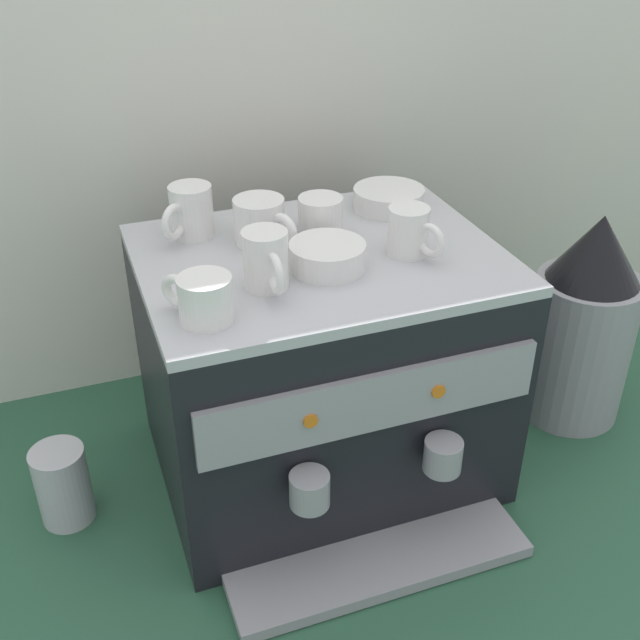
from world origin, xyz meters
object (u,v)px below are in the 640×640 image
espresso_machine (321,368)px  ceramic_cup_5 (203,299)px  ceramic_bowl_0 (389,199)px  coffee_grinder (583,324)px  ceramic_cup_3 (266,261)px  ceramic_cup_4 (319,217)px  ceramic_bowl_1 (327,257)px  ceramic_cup_2 (190,212)px  milk_pitcher (63,485)px  ceramic_cup_0 (410,232)px  ceramic_cup_1 (261,221)px

espresso_machine → ceramic_cup_5: size_ratio=5.88×
ceramic_bowl_0 → coffee_grinder: bearing=-23.5°
ceramic_cup_3 → ceramic_cup_4: ceramic_cup_3 is taller
espresso_machine → ceramic_cup_4: ceramic_cup_4 is taller
espresso_machine → ceramic_bowl_1: ceramic_bowl_1 is taller
espresso_machine → coffee_grinder: 0.49m
ceramic_cup_3 → ceramic_bowl_1: size_ratio=0.96×
ceramic_bowl_0 → ceramic_cup_2: bearing=179.0°
ceramic_cup_5 → milk_pitcher: 0.45m
ceramic_cup_2 → ceramic_cup_3: 0.21m
ceramic_cup_0 → ceramic_cup_4: (-0.10, 0.10, -0.00)m
ceramic_bowl_1 → coffee_grinder: size_ratio=0.28×
ceramic_cup_5 → ceramic_bowl_0: ceramic_cup_5 is taller
ceramic_cup_0 → ceramic_cup_3: ceramic_cup_3 is taller
ceramic_cup_5 → ceramic_cup_0: bearing=13.6°
ceramic_cup_1 → ceramic_cup_5: ceramic_cup_1 is taller
ceramic_cup_5 → coffee_grinder: 0.75m
ceramic_cup_0 → ceramic_cup_1: ceramic_cup_0 is taller
espresso_machine → ceramic_bowl_1: size_ratio=4.85×
espresso_machine → ceramic_bowl_0: ceramic_bowl_0 is taller
ceramic_cup_2 → ceramic_cup_5: (-0.04, -0.25, -0.01)m
ceramic_bowl_0 → milk_pitcher: bearing=-169.7°
ceramic_bowl_0 → ceramic_bowl_1: size_ratio=1.07×
ceramic_cup_2 → coffee_grinder: size_ratio=0.23×
milk_pitcher → ceramic_cup_5: bearing=-31.9°
ceramic_cup_3 → coffee_grinder: bearing=4.8°
coffee_grinder → ceramic_bowl_0: bearing=156.5°
ceramic_cup_1 → ceramic_cup_4: size_ratio=1.06×
ceramic_cup_5 → ceramic_cup_1: bearing=55.4°
ceramic_cup_1 → ceramic_bowl_1: 0.13m
ceramic_cup_0 → milk_pitcher: (-0.55, 0.06, -0.37)m
ceramic_bowl_0 → milk_pitcher: (-0.59, -0.11, -0.35)m
ceramic_cup_4 → ceramic_bowl_0: (0.15, 0.06, -0.02)m
espresso_machine → milk_pitcher: bearing=177.5°
ceramic_cup_5 → ceramic_bowl_1: ceramic_cup_5 is taller
ceramic_cup_0 → ceramic_cup_5: 0.34m
milk_pitcher → ceramic_cup_4: bearing=5.6°
coffee_grinder → milk_pitcher: (-0.92, 0.04, -0.12)m
ceramic_cup_1 → ceramic_bowl_1: ceramic_cup_1 is taller
espresso_machine → ceramic_cup_1: 0.26m
ceramic_cup_0 → ceramic_bowl_0: 0.17m
espresso_machine → ceramic_cup_0: size_ratio=5.56×
ceramic_cup_2 → milk_pitcher: 0.47m
ceramic_cup_1 → ceramic_cup_2: bearing=148.4°
ceramic_cup_0 → ceramic_cup_5: bearing=-166.4°
milk_pitcher → ceramic_cup_3: bearing=-14.9°
ceramic_cup_4 → ceramic_cup_5: 0.29m
ceramic_bowl_1 → milk_pitcher: 0.55m
ceramic_cup_0 → milk_pitcher: size_ratio=0.72×
ceramic_cup_0 → ceramic_cup_3: (-0.23, -0.03, 0.00)m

